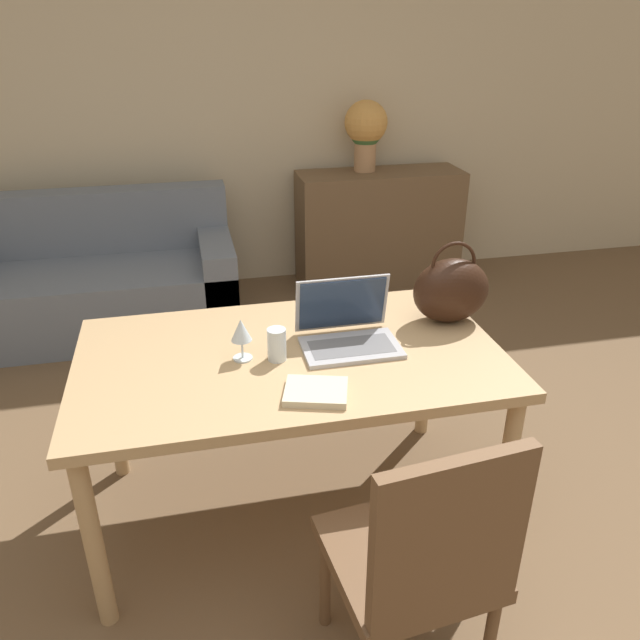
# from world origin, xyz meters

# --- Properties ---
(ground_plane) EXTENTS (14.00, 14.00, 0.00)m
(ground_plane) POSITION_xyz_m (0.00, 0.00, 0.00)
(ground_plane) COLOR brown
(wall_back) EXTENTS (10.00, 0.06, 2.70)m
(wall_back) POSITION_xyz_m (0.00, 3.15, 1.35)
(wall_back) COLOR beige
(wall_back) RESTS_ON ground_plane
(dining_table) EXTENTS (1.52, 0.89, 0.73)m
(dining_table) POSITION_xyz_m (-0.12, 0.61, 0.65)
(dining_table) COLOR tan
(dining_table) RESTS_ON ground_plane
(chair) EXTENTS (0.49, 0.49, 0.92)m
(chair) POSITION_xyz_m (0.09, -0.19, 0.50)
(chair) COLOR brown
(chair) RESTS_ON ground_plane
(couch) EXTENTS (1.74, 0.82, 0.82)m
(couch) POSITION_xyz_m (-1.04, 2.54, 0.29)
(couch) COLOR slate
(couch) RESTS_ON ground_plane
(sideboard) EXTENTS (1.17, 0.40, 0.83)m
(sideboard) POSITION_xyz_m (0.93, 2.86, 0.41)
(sideboard) COLOR brown
(sideboard) RESTS_ON ground_plane
(laptop) EXTENTS (0.35, 0.28, 0.23)m
(laptop) POSITION_xyz_m (0.10, 0.65, 0.79)
(laptop) COLOR #ADADB2
(laptop) RESTS_ON dining_table
(drinking_glass) EXTENTS (0.07, 0.07, 0.12)m
(drinking_glass) POSITION_xyz_m (-0.17, 0.57, 0.79)
(drinking_glass) COLOR silver
(drinking_glass) RESTS_ON dining_table
(wine_glass) EXTENTS (0.07, 0.07, 0.15)m
(wine_glass) POSITION_xyz_m (-0.29, 0.60, 0.84)
(wine_glass) COLOR silver
(wine_glass) RESTS_ON dining_table
(handbag) EXTENTS (0.30, 0.19, 0.33)m
(handbag) POSITION_xyz_m (0.54, 0.73, 0.86)
(handbag) COLOR black
(handbag) RESTS_ON dining_table
(flower_vase) EXTENTS (0.30, 0.30, 0.48)m
(flower_vase) POSITION_xyz_m (0.83, 2.91, 1.12)
(flower_vase) COLOR tan
(flower_vase) RESTS_ON sideboard
(book) EXTENTS (0.24, 0.21, 0.02)m
(book) POSITION_xyz_m (-0.09, 0.32, 0.74)
(book) COLOR beige
(book) RESTS_ON dining_table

